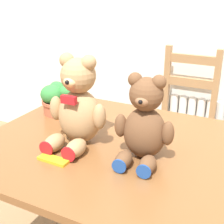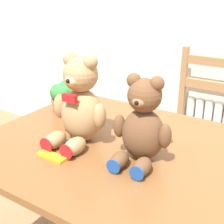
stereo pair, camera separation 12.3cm
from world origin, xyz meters
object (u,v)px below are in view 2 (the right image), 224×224
teddy_bear_left (80,105)px  teddy_bear_right (142,125)px  chocolate_bar (52,157)px  wooden_chair_behind (196,130)px  potted_plant (67,97)px

teddy_bear_left → teddy_bear_right: bearing=179.7°
teddy_bear_right → teddy_bear_left: bearing=-4.0°
teddy_bear_right → chocolate_bar: 0.37m
wooden_chair_behind → potted_plant: (-0.49, -0.72, 0.35)m
chocolate_bar → wooden_chair_behind: bearing=79.0°
teddy_bear_right → chocolate_bar: bearing=27.3°
wooden_chair_behind → teddy_bear_right: teddy_bear_right is taller
teddy_bear_right → wooden_chair_behind: bearing=-89.7°
potted_plant → chocolate_bar: bearing=-56.7°
potted_plant → teddy_bear_right: bearing=-22.1°
teddy_bear_left → teddy_bear_right: teddy_bear_left is taller
teddy_bear_left → potted_plant: (-0.28, 0.23, -0.09)m
teddy_bear_right → potted_plant: size_ratio=1.72×
wooden_chair_behind → teddy_bear_left: size_ratio=2.58×
wooden_chair_behind → teddy_bear_right: 1.05m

